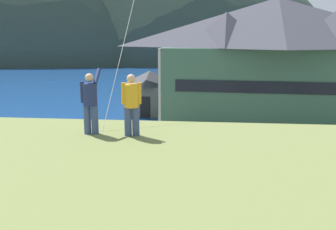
{
  "coord_description": "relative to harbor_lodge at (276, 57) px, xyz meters",
  "views": [
    {
      "loc": [
        4.22,
        -17.18,
        8.77
      ],
      "look_at": [
        1.53,
        9.0,
        3.29
      ],
      "focal_mm": 41.16,
      "sensor_mm": 36.0,
      "label": 1
    }
  ],
  "objects": [
    {
      "name": "parked_car_back_row_right",
      "position": [
        -9.11,
        -16.84,
        -5.57
      ],
      "size": [
        4.31,
        2.27,
        1.82
      ],
      "color": "#9EA3A8",
      "rests_on": "parking_lot_pad"
    },
    {
      "name": "parked_car_mid_row_far",
      "position": [
        -3.69,
        -15.83,
        -5.57
      ],
      "size": [
        4.2,
        2.06,
        1.82
      ],
      "color": "red",
      "rests_on": "parking_lot_pad"
    },
    {
      "name": "moored_boat_wharfside",
      "position": [
        -16.16,
        11.52,
        -5.92
      ],
      "size": [
        2.85,
        7.0,
        2.16
      ],
      "color": "#23564C",
      "rests_on": "ground"
    },
    {
      "name": "wharf_dock",
      "position": [
        -12.75,
        11.68,
        -6.29
      ],
      "size": [
        3.2,
        10.32,
        0.7
      ],
      "color": "#70604C",
      "rests_on": "ground"
    },
    {
      "name": "far_hill_center_saddle",
      "position": [
        -25.32,
        96.78,
        -6.64
      ],
      "size": [
        94.11,
        63.0,
        92.52
      ],
      "primitive_type": "ellipsoid",
      "color": "#42513D",
      "rests_on": "ground"
    },
    {
      "name": "person_companion",
      "position": [
        -8.92,
        -29.85,
        0.28
      ],
      "size": [
        0.54,
        0.4,
        1.74
      ],
      "color": "#384770",
      "rests_on": "grassy_hill_foreground"
    },
    {
      "name": "parking_light_pole",
      "position": [
        -10.3,
        -12.49,
        -2.13
      ],
      "size": [
        0.24,
        0.78,
        7.72
      ],
      "color": "#ADADB2",
      "rests_on": "parking_lot_pad"
    },
    {
      "name": "parked_car_back_row_left",
      "position": [
        -3.65,
        -23.04,
        -5.57
      ],
      "size": [
        4.21,
        2.08,
        1.82
      ],
      "color": "black",
      "rests_on": "parking_lot_pad"
    },
    {
      "name": "far_hill_east_peak",
      "position": [
        -74.73,
        90.6,
        -6.64
      ],
      "size": [
        130.19,
        68.56,
        73.16
      ],
      "primitive_type": "ellipsoid",
      "color": "#2D3D33",
      "rests_on": "ground"
    },
    {
      "name": "far_hill_west_ridge",
      "position": [
        -78.04,
        97.73,
        -6.64
      ],
      "size": [
        97.43,
        61.74,
        62.87
      ],
      "primitive_type": "ellipsoid",
      "color": "#42513D",
      "rests_on": "ground"
    },
    {
      "name": "bay_water",
      "position": [
        -11.06,
        36.96,
        -6.62
      ],
      "size": [
        360.0,
        84.0,
        0.03
      ],
      "primitive_type": "cube",
      "color": "navy",
      "rests_on": "ground"
    },
    {
      "name": "far_hill_far_shoulder",
      "position": [
        -19.02,
        96.67,
        -6.64
      ],
      "size": [
        107.85,
        64.69,
        69.82
      ],
      "primitive_type": "ellipsoid",
      "color": "#2D3D33",
      "rests_on": "ground"
    },
    {
      "name": "harbor_lodge",
      "position": [
        0.0,
        0.0,
        0.0
      ],
      "size": [
        24.34,
        13.31,
        12.42
      ],
      "color": "#38604C",
      "rests_on": "ground"
    },
    {
      "name": "person_kite_flyer",
      "position": [
        -10.13,
        -29.74,
        0.29
      ],
      "size": [
        0.51,
        0.67,
        1.86
      ],
      "color": "#384770",
      "rests_on": "grassy_hill_foreground"
    },
    {
      "name": "parked_car_mid_row_center",
      "position": [
        -15.31,
        -22.96,
        -5.57
      ],
      "size": [
        4.33,
        2.31,
        1.82
      ],
      "color": "red",
      "rests_on": "parking_lot_pad"
    },
    {
      "name": "storage_shed_waterside",
      "position": [
        -13.22,
        2.26,
        -4.1
      ],
      "size": [
        5.14,
        5.41,
        4.89
      ],
      "color": "#756B5B",
      "rests_on": "ground"
    },
    {
      "name": "ground_plane",
      "position": [
        -11.06,
        -23.04,
        -6.64
      ],
      "size": [
        600.0,
        600.0,
        0.0
      ],
      "primitive_type": "plane",
      "color": "#66604C"
    },
    {
      "name": "parking_lot_pad",
      "position": [
        -11.06,
        -18.04,
        -6.59
      ],
      "size": [
        40.0,
        20.0,
        0.1
      ],
      "primitive_type": "cube",
      "color": "gray",
      "rests_on": "ground"
    }
  ]
}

